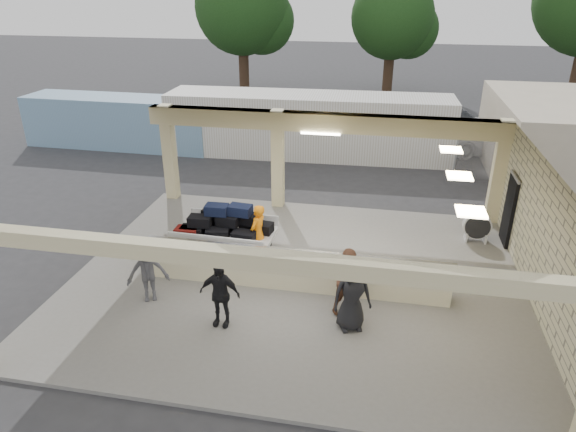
% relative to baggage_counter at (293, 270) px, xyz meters
% --- Properties ---
extents(ground, '(120.00, 120.00, 0.00)m').
position_rel_baggage_counter_xyz_m(ground, '(0.00, 0.50, -0.59)').
color(ground, '#2D2D30').
rests_on(ground, ground).
extents(pavilion, '(12.01, 10.00, 3.55)m').
position_rel_baggage_counter_xyz_m(pavilion, '(0.21, 1.16, 0.76)').
color(pavilion, slate).
rests_on(pavilion, ground).
extents(baggage_counter, '(8.20, 0.58, 0.98)m').
position_rel_baggage_counter_xyz_m(baggage_counter, '(0.00, 0.00, 0.00)').
color(baggage_counter, beige).
rests_on(baggage_counter, pavilion).
extents(luggage_cart, '(2.81, 1.80, 1.61)m').
position_rel_baggage_counter_xyz_m(luggage_cart, '(-2.24, 1.29, 0.39)').
color(luggage_cart, silver).
rests_on(luggage_cart, pavilion).
extents(drum_fan, '(0.85, 0.47, 0.94)m').
position_rel_baggage_counter_xyz_m(drum_fan, '(5.09, 3.65, 0.02)').
color(drum_fan, silver).
rests_on(drum_fan, pavilion).
extents(baggage_handler, '(0.52, 0.71, 1.73)m').
position_rel_baggage_counter_xyz_m(baggage_handler, '(-1.22, 1.16, 0.38)').
color(baggage_handler, orange).
rests_on(baggage_handler, pavilion).
extents(passenger_a, '(0.86, 0.81, 1.70)m').
position_rel_baggage_counter_xyz_m(passenger_a, '(1.53, -0.84, 0.36)').
color(passenger_a, brown).
rests_on(passenger_a, pavilion).
extents(passenger_b, '(0.97, 0.37, 1.64)m').
position_rel_baggage_counter_xyz_m(passenger_b, '(-1.36, -1.91, 0.33)').
color(passenger_b, black).
rests_on(passenger_b, pavilion).
extents(passenger_c, '(1.10, 0.77, 1.61)m').
position_rel_baggage_counter_xyz_m(passenger_c, '(-3.42, -1.30, 0.32)').
color(passenger_c, '#454549').
rests_on(passenger_c, pavilion).
extents(passenger_d, '(0.95, 0.64, 1.80)m').
position_rel_baggage_counter_xyz_m(passenger_d, '(1.64, -1.48, 0.41)').
color(passenger_d, black).
rests_on(passenger_d, pavilion).
extents(car_white_a, '(5.96, 4.03, 1.56)m').
position_rel_baggage_counter_xyz_m(car_white_a, '(7.26, 13.75, 0.19)').
color(car_white_a, white).
rests_on(car_white_a, ground).
extents(car_dark, '(5.07, 3.81, 1.61)m').
position_rel_baggage_counter_xyz_m(car_dark, '(5.27, 15.33, 0.22)').
color(car_dark, black).
rests_on(car_dark, ground).
extents(container_white, '(13.02, 3.00, 2.80)m').
position_rel_baggage_counter_xyz_m(container_white, '(-1.40, 11.59, 0.82)').
color(container_white, white).
rests_on(container_white, ground).
extents(container_blue, '(9.25, 2.38, 2.40)m').
position_rel_baggage_counter_xyz_m(container_blue, '(-10.63, 11.28, 0.61)').
color(container_blue, '#7196B6').
rests_on(container_blue, ground).
extents(tree_left, '(6.60, 6.30, 9.00)m').
position_rel_baggage_counter_xyz_m(tree_left, '(-7.68, 24.66, 5.00)').
color(tree_left, '#382619').
rests_on(tree_left, ground).
extents(tree_mid, '(6.00, 5.60, 8.00)m').
position_rel_baggage_counter_xyz_m(tree_mid, '(2.32, 26.66, 4.38)').
color(tree_mid, '#382619').
rests_on(tree_mid, ground).
extents(adjacent_building, '(6.00, 8.00, 3.20)m').
position_rel_baggage_counter_xyz_m(adjacent_building, '(9.50, 10.50, 1.01)').
color(adjacent_building, beige).
rests_on(adjacent_building, ground).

